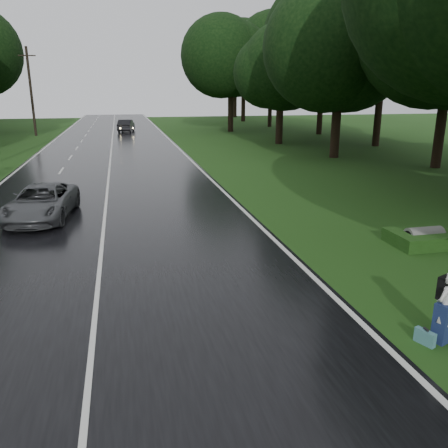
{
  "coord_description": "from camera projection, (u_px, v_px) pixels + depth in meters",
  "views": [
    {
      "loc": [
        0.82,
        -10.51,
        5.02
      ],
      "look_at": [
        3.74,
        2.42,
        1.1
      ],
      "focal_mm": 36.45,
      "sensor_mm": 36.0,
      "label": 1
    }
  ],
  "objects": [
    {
      "name": "culvert",
      "position": [
        423.0,
        245.0,
        15.35
      ],
      "size": [
        1.23,
        0.62,
        0.62
      ],
      "primitive_type": "cylinder",
      "rotation": [
        0.0,
        1.57,
        0.0
      ],
      "color": "slate",
      "rests_on": "ground"
    },
    {
      "name": "road",
      "position": [
        109.0,
        169.0,
        29.78
      ],
      "size": [
        12.0,
        140.0,
        0.04
      ],
      "primitive_type": "cube",
      "color": "black",
      "rests_on": "ground"
    },
    {
      "name": "tree_right_e",
      "position": [
        279.0,
        144.0,
        44.05
      ],
      "size": [
        7.78,
        7.78,
        12.16
      ],
      "primitive_type": null,
      "color": "black",
      "rests_on": "ground"
    },
    {
      "name": "tree_right_f",
      "position": [
        231.0,
        132.0,
        56.87
      ],
      "size": [
        9.97,
        9.97,
        15.58
      ],
      "primitive_type": null,
      "color": "black",
      "rests_on": "ground"
    },
    {
      "name": "utility_pole_far",
      "position": [
        36.0,
        136.0,
        51.65
      ],
      "size": [
        1.8,
        0.28,
        9.55
      ],
      "primitive_type": null,
      "color": "black",
      "rests_on": "ground"
    },
    {
      "name": "ground",
      "position": [
        96.0,
        304.0,
        11.08
      ],
      "size": [
        160.0,
        160.0,
        0.0
      ],
      "primitive_type": "plane",
      "color": "#1F4514",
      "rests_on": "ground"
    },
    {
      "name": "tree_right_d",
      "position": [
        334.0,
        157.0,
        35.1
      ],
      "size": [
        8.64,
        8.64,
        13.5
      ],
      "primitive_type": null,
      "color": "black",
      "rests_on": "ground"
    },
    {
      "name": "lane_center",
      "position": [
        109.0,
        169.0,
        29.78
      ],
      "size": [
        0.12,
        140.0,
        0.01
      ],
      "primitive_type": "cube",
      "color": "silver",
      "rests_on": "road"
    },
    {
      "name": "far_car",
      "position": [
        126.0,
        126.0,
        56.02
      ],
      "size": [
        2.25,
        4.7,
        1.49
      ],
      "primitive_type": "imported",
      "rotation": [
        0.0,
        0.0,
        2.99
      ],
      "color": "black",
      "rests_on": "road"
    },
    {
      "name": "hitchhiker",
      "position": [
        446.0,
        309.0,
        9.28
      ],
      "size": [
        0.66,
        0.63,
        1.54
      ],
      "color": "silver",
      "rests_on": "ground"
    },
    {
      "name": "suitcase",
      "position": [
        425.0,
        337.0,
        9.3
      ],
      "size": [
        0.27,
        0.45,
        0.31
      ],
      "primitive_type": "cube",
      "rotation": [
        0.0,
        0.0,
        0.36
      ],
      "color": "teal",
      "rests_on": "ground"
    },
    {
      "name": "grey_car",
      "position": [
        42.0,
        202.0,
        18.16
      ],
      "size": [
        2.74,
        5.03,
        1.34
      ],
      "primitive_type": "imported",
      "rotation": [
        0.0,
        0.0,
        6.17
      ],
      "color": "#4B4D50",
      "rests_on": "road"
    }
  ]
}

